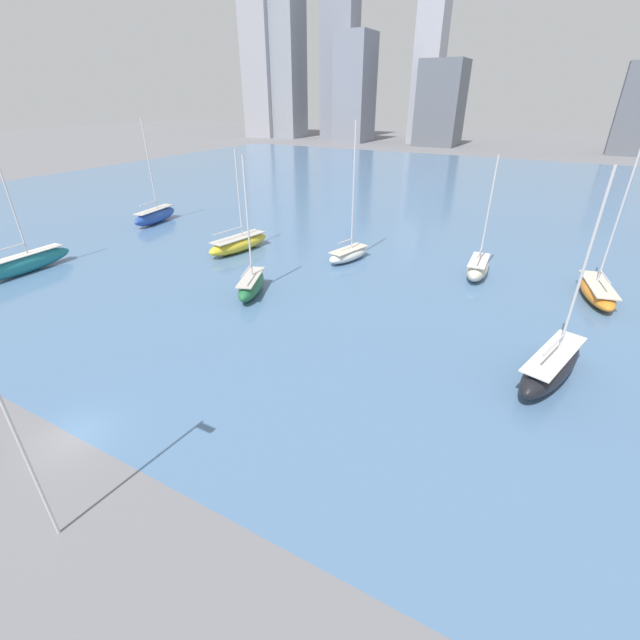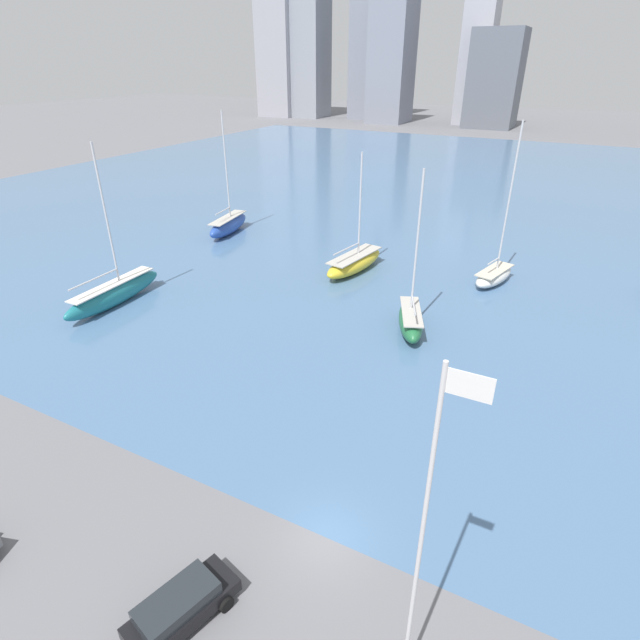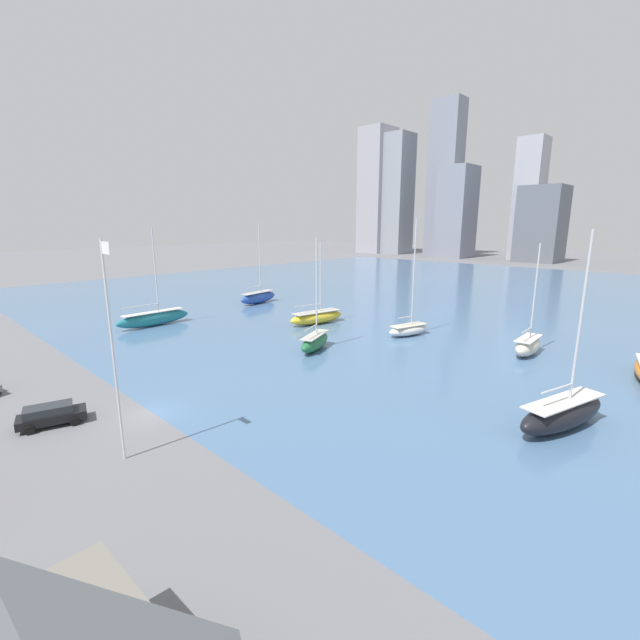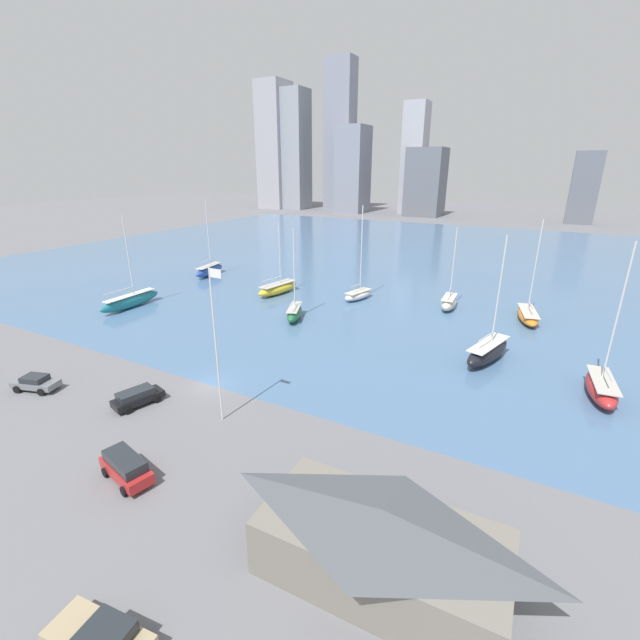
% 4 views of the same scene
% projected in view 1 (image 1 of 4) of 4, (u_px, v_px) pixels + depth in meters
% --- Properties ---
extents(ground_plane, '(500.00, 500.00, 0.00)m').
position_uv_depth(ground_plane, '(75.00, 436.00, 24.88)').
color(ground_plane, slate).
extents(harbor_water, '(180.00, 140.00, 0.00)m').
position_uv_depth(harbor_water, '(425.00, 201.00, 79.07)').
color(harbor_water, '#4C7099').
rests_on(harbor_water, ground_plane).
extents(flag_pole, '(1.24, 0.14, 13.69)m').
position_uv_depth(flag_pole, '(3.00, 405.00, 15.94)').
color(flag_pole, silver).
rests_on(flag_pole, ground_plane).
extents(distant_city_skyline, '(215.84, 22.32, 68.27)m').
position_uv_depth(distant_city_skyline, '(391.00, 73.00, 164.21)').
color(distant_city_skyline, '#9E9EA8').
rests_on(distant_city_skyline, ground_plane).
extents(sailboat_cream, '(2.45, 6.39, 12.48)m').
position_uv_depth(sailboat_cream, '(478.00, 267.00, 45.95)').
color(sailboat_cream, beige).
rests_on(sailboat_cream, harbor_water).
extents(sailboat_yellow, '(4.03, 9.52, 12.03)m').
position_uv_depth(sailboat_yellow, '(239.00, 243.00, 53.66)').
color(sailboat_yellow, yellow).
rests_on(sailboat_yellow, harbor_water).
extents(sailboat_black, '(4.70, 9.36, 14.17)m').
position_uv_depth(sailboat_black, '(551.00, 366.00, 29.21)').
color(sailboat_black, black).
rests_on(sailboat_black, harbor_water).
extents(sailboat_green, '(4.27, 6.94, 12.99)m').
position_uv_depth(sailboat_green, '(251.00, 284.00, 41.99)').
color(sailboat_green, '#236B3D').
rests_on(sailboat_green, harbor_water).
extents(sailboat_blue, '(3.43, 9.07, 14.70)m').
position_uv_depth(sailboat_blue, '(155.00, 215.00, 65.35)').
color(sailboat_blue, '#284CA8').
rests_on(sailboat_blue, harbor_water).
extents(sailboat_orange, '(4.23, 8.99, 14.22)m').
position_uv_depth(sailboat_orange, '(597.00, 290.00, 41.19)').
color(sailboat_orange, orange).
rests_on(sailboat_orange, harbor_water).
extents(sailboat_white, '(3.73, 6.76, 15.23)m').
position_uv_depth(sailboat_white, '(349.00, 253.00, 50.64)').
color(sailboat_white, white).
rests_on(sailboat_white, harbor_water).
extents(sailboat_teal, '(2.08, 10.98, 14.08)m').
position_uv_depth(sailboat_teal, '(23.00, 263.00, 46.95)').
color(sailboat_teal, '#1E757F').
rests_on(sailboat_teal, harbor_water).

